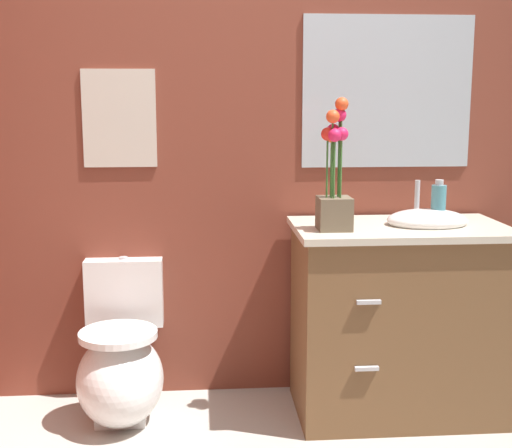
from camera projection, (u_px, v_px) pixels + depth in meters
name	position (u px, v px, depth m)	size (l,w,h in m)	color
wall_back	(319.00, 135.00, 3.32)	(4.21, 0.05, 2.50)	brown
toilet	(121.00, 366.00, 3.14)	(0.38, 0.59, 0.69)	white
vanity_cabinet	(398.00, 317.00, 3.17)	(0.94, 0.56, 1.05)	brown
flower_vase	(335.00, 183.00, 2.95)	(0.14, 0.14, 0.56)	brown
soap_bottle	(438.00, 204.00, 3.10)	(0.07, 0.07, 0.20)	teal
wall_poster	(119.00, 118.00, 3.20)	(0.33, 0.01, 0.44)	beige
wall_mirror	(387.00, 92.00, 3.28)	(0.80, 0.01, 0.70)	#B2BCC6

